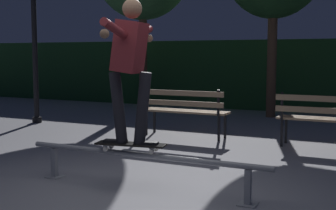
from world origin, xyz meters
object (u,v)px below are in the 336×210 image
Objects in this scene: skateboard at (131,145)px; lamp_post_left at (34,6)px; grind_rail at (141,160)px; skateboarder at (130,59)px; park_bench_left_center at (329,115)px; park_bench_leftmost at (183,107)px.

lamp_post_left is (-4.36, 3.42, 1.99)m from skateboard.
lamp_post_left is (-4.50, 3.42, 2.16)m from grind_rail.
skateboarder is 5.65m from lamp_post_left.
grind_rail is 0.21m from skateboard.
grind_rail is 1.82× the size of park_bench_left_center.
lamp_post_left is at bearing 177.53° from park_bench_left_center.
grind_rail is at bearing 0.00° from skateboard.
skateboarder is at bearing -118.05° from park_bench_left_center.
park_bench_leftmost is 2.47m from park_bench_left_center.
skateboard is 0.50× the size of park_bench_left_center.
skateboard is at bearing -76.09° from park_bench_leftmost.
park_bench_left_center is at bearing 63.80° from grind_rail.
park_bench_left_center reaches higher than skateboard.
park_bench_left_center is (1.69, 3.16, 0.05)m from skateboard.
skateboarder reaches higher than grind_rail.
skateboarder is (-0.13, 0.00, 1.10)m from grind_rail.
grind_rail is at bearing -73.86° from park_bench_leftmost.
skateboarder is at bearing 179.78° from grind_rail.
park_bench_leftmost and park_bench_left_center have the same top height.
lamp_post_left reaches higher than skateboarder.
skateboarder is 3.37m from park_bench_leftmost.
skateboard is (-0.13, 0.00, 0.16)m from grind_rail.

